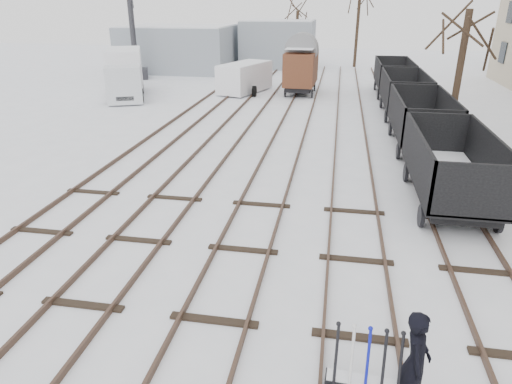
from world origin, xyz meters
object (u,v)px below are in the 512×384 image
worker (415,362)px  panel_van (245,77)px  crane (135,49)px  freight_wagon_a (449,178)px  lorry (124,73)px  box_van_wagon (301,67)px

worker → panel_van: bearing=26.1°
worker → crane: (-18.70, 31.85, 1.52)m
worker → freight_wagon_a: freight_wagon_a is taller
freight_wagon_a → lorry: 23.91m
lorry → panel_van: bearing=-2.1°
freight_wagon_a → panel_van: 21.12m
crane → lorry: bearing=-94.3°
worker → box_van_wagon: bearing=17.9°
worker → freight_wagon_a: 9.02m
panel_van → lorry: bearing=-140.1°
worker → lorry: bearing=43.0°
freight_wagon_a → box_van_wagon: (-6.47, 18.47, 0.99)m
box_van_wagon → lorry: size_ratio=0.60×
lorry → crane: 8.28m
freight_wagon_a → panel_van: (-10.52, 18.32, 0.18)m
lorry → crane: size_ratio=0.78×
worker → lorry: size_ratio=0.26×
worker → box_van_wagon: 27.55m
box_van_wagon → panel_van: bearing=-176.1°
lorry → panel_van: size_ratio=1.40×
worker → crane: 36.96m
lorry → crane: crane is taller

